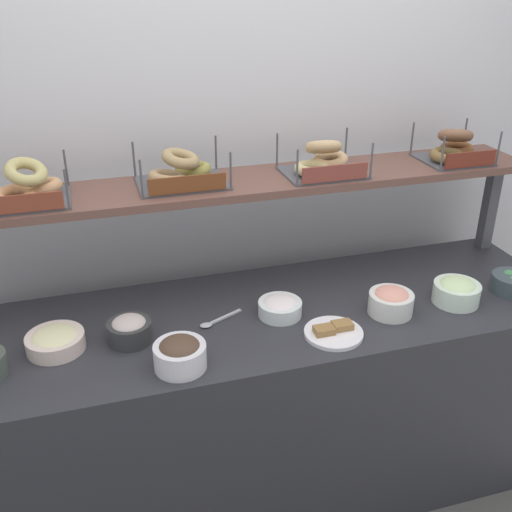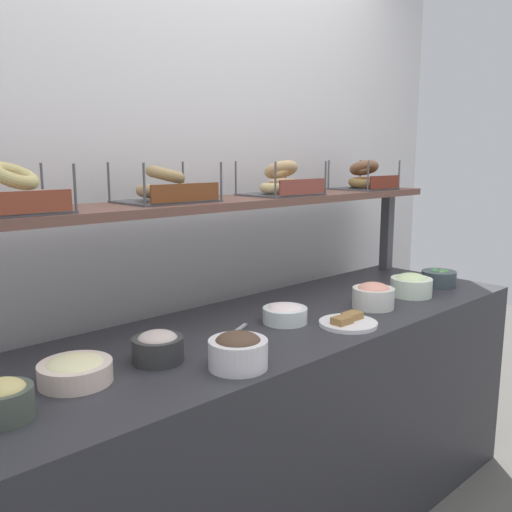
# 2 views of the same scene
# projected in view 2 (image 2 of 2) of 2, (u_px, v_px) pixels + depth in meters

# --- Properties ---
(back_wall) EXTENTS (3.47, 0.06, 2.40)m
(back_wall) POSITION_uv_depth(u_px,v_px,m) (188.00, 213.00, 2.33)
(back_wall) COLOR silver
(back_wall) RESTS_ON ground_plane
(deli_counter) EXTENTS (2.27, 0.70, 0.85)m
(deli_counter) POSITION_uv_depth(u_px,v_px,m) (278.00, 429.00, 2.07)
(deli_counter) COLOR #2D2D33
(deli_counter) RESTS_ON ground_plane
(shelf_riser_right) EXTENTS (0.05, 0.05, 0.40)m
(shelf_riser_right) POSITION_uv_depth(u_px,v_px,m) (387.00, 231.00, 2.88)
(shelf_riser_right) COLOR #4C4C51
(shelf_riser_right) RESTS_ON deli_counter
(upper_shelf) EXTENTS (2.23, 0.32, 0.03)m
(upper_shelf) POSITION_uv_depth(u_px,v_px,m) (230.00, 202.00, 2.11)
(upper_shelf) COLOR brown
(upper_shelf) RESTS_ON shelf_riser_left
(bowl_cream_cheese) EXTENTS (0.16, 0.16, 0.07)m
(bowl_cream_cheese) POSITION_uv_depth(u_px,v_px,m) (285.00, 313.00, 1.97)
(bowl_cream_cheese) COLOR white
(bowl_cream_cheese) RESTS_ON deli_counter
(bowl_tuna_salad) EXTENTS (0.15, 0.15, 0.09)m
(bowl_tuna_salad) POSITION_uv_depth(u_px,v_px,m) (158.00, 346.00, 1.59)
(bowl_tuna_salad) COLOR #333333
(bowl_tuna_salad) RESTS_ON deli_counter
(bowl_scallion_spread) EXTENTS (0.18, 0.18, 0.10)m
(bowl_scallion_spread) POSITION_uv_depth(u_px,v_px,m) (411.00, 285.00, 2.34)
(bowl_scallion_spread) COLOR white
(bowl_scallion_spread) RESTS_ON deli_counter
(bowl_lox_spread) EXTENTS (0.16, 0.16, 0.10)m
(bowl_lox_spread) POSITION_uv_depth(u_px,v_px,m) (373.00, 295.00, 2.16)
(bowl_lox_spread) COLOR white
(bowl_lox_spread) RESTS_ON deli_counter
(bowl_hummus) EXTENTS (0.14, 0.14, 0.09)m
(bowl_hummus) POSITION_uv_depth(u_px,v_px,m) (3.00, 400.00, 1.24)
(bowl_hummus) COLOR #454F44
(bowl_hummus) RESTS_ON deli_counter
(bowl_veggie_mix) EXTENTS (0.15, 0.15, 0.08)m
(bowl_veggie_mix) POSITION_uv_depth(u_px,v_px,m) (439.00, 278.00, 2.53)
(bowl_veggie_mix) COLOR #3B484C
(bowl_veggie_mix) RESTS_ON deli_counter
(bowl_chocolate_spread) EXTENTS (0.17, 0.17, 0.10)m
(bowl_chocolate_spread) POSITION_uv_depth(u_px,v_px,m) (238.00, 350.00, 1.54)
(bowl_chocolate_spread) COLOR silver
(bowl_chocolate_spread) RESTS_ON deli_counter
(bowl_potato_salad) EXTENTS (0.19, 0.19, 0.07)m
(bowl_potato_salad) POSITION_uv_depth(u_px,v_px,m) (75.00, 370.00, 1.44)
(bowl_potato_salad) COLOR beige
(bowl_potato_salad) RESTS_ON deli_counter
(serving_plate_white) EXTENTS (0.21, 0.21, 0.04)m
(serving_plate_white) POSITION_uv_depth(u_px,v_px,m) (348.00, 322.00, 1.94)
(serving_plate_white) COLOR white
(serving_plate_white) RESTS_ON deli_counter
(serving_spoon_near_plate) EXTENTS (0.17, 0.09, 0.01)m
(serving_spoon_near_plate) POSITION_uv_depth(u_px,v_px,m) (231.00, 334.00, 1.82)
(serving_spoon_near_plate) COLOR #B7B7BC
(serving_spoon_near_plate) RESTS_ON deli_counter
(bagel_basket_sesame) EXTENTS (0.27, 0.26, 0.15)m
(bagel_basket_sesame) POSITION_uv_depth(u_px,v_px,m) (15.00, 196.00, 1.54)
(bagel_basket_sesame) COLOR #4C4C51
(bagel_basket_sesame) RESTS_ON upper_shelf
(bagel_basket_everything) EXTENTS (0.32, 0.26, 0.14)m
(bagel_basket_everything) POSITION_uv_depth(u_px,v_px,m) (166.00, 189.00, 1.92)
(bagel_basket_everything) COLOR #4C4C51
(bagel_basket_everything) RESTS_ON upper_shelf
(bagel_basket_plain) EXTENTS (0.30, 0.25, 0.15)m
(bagel_basket_plain) POSITION_uv_depth(u_px,v_px,m) (281.00, 184.00, 2.26)
(bagel_basket_plain) COLOR #4C4C51
(bagel_basket_plain) RESTS_ON upper_shelf
(bagel_basket_cinnamon_raisin) EXTENTS (0.28, 0.25, 0.15)m
(bagel_basket_cinnamon_raisin) POSITION_uv_depth(u_px,v_px,m) (364.00, 180.00, 2.65)
(bagel_basket_cinnamon_raisin) COLOR #4C4C51
(bagel_basket_cinnamon_raisin) RESTS_ON upper_shelf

